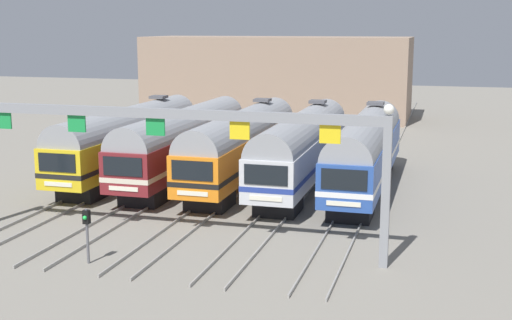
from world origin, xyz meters
name	(u,v)px	position (x,y,z in m)	size (l,w,h in m)	color
ground_plane	(242,184)	(0.00, 0.00, 0.00)	(160.00, 160.00, 0.00)	gray
track_bed	(297,141)	(0.00, 17.00, 0.07)	(17.39, 70.00, 0.15)	gray
commuter_train_yellow	(129,138)	(-7.94, 0.00, 2.69)	(2.88, 18.06, 5.05)	gold
commuter_train_maroon	(184,140)	(-3.97, -0.01, 2.69)	(2.88, 18.06, 4.77)	maroon
commuter_train_orange	(242,143)	(0.00, 0.00, 2.69)	(2.88, 18.06, 5.05)	orange
commuter_train_silver	(302,146)	(3.97, 0.00, 2.69)	(2.88, 18.06, 5.05)	silver
commuter_train_blue	(366,149)	(7.94, 0.00, 2.69)	(2.88, 18.06, 5.05)	#284C9E
catenary_gantry	(156,136)	(0.00, -13.50, 5.23)	(21.12, 0.44, 6.97)	gray
yard_signal_mast	(87,225)	(-1.99, -16.50, 1.71)	(0.28, 0.35, 2.43)	#59595E
maintenance_building	(277,77)	(-5.99, 33.56, 4.46)	(29.30, 10.00, 8.92)	gray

